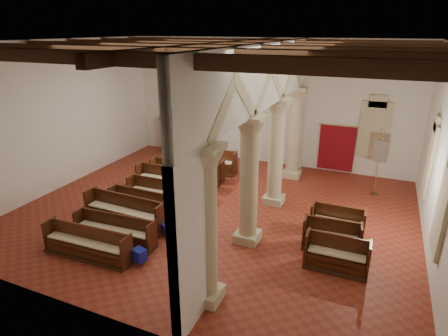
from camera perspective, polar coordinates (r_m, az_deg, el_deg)
floor at (r=14.06m, az=-1.30°, el=-6.53°), size 14.00×14.00×0.00m
ceiling at (r=12.52m, az=-1.53°, el=18.73°), size 14.00×14.00×0.00m
wall_back at (r=18.46m, az=6.45°, el=9.83°), size 14.00×0.02×6.00m
wall_front at (r=8.22m, az=-19.07°, el=-5.09°), size 14.00×0.02×6.00m
wall_left at (r=17.03m, az=-23.56°, el=7.35°), size 0.02×12.00×6.00m
wall_right at (r=12.01m, az=30.64°, el=1.16°), size 0.02×12.00×6.00m
ceiling_beams at (r=12.52m, az=-1.52°, el=17.91°), size 13.80×11.80×0.30m
arcade at (r=12.21m, az=6.34°, el=7.00°), size 0.90×11.90×6.00m
window_right_a at (r=10.88m, az=30.58°, el=-5.21°), size 0.03×1.00×2.20m
window_right_b at (r=14.61m, az=29.02°, el=1.20°), size 0.03×1.00×2.20m
window_back at (r=17.86m, az=21.91°, el=5.48°), size 1.00×0.03×2.20m
pipe_organ at (r=20.11m, az=-6.58°, el=5.96°), size 2.10×0.85×4.40m
lectern at (r=18.22m, az=-0.26°, el=1.66°), size 0.50×0.51×1.19m
dossal_curtain at (r=18.15m, az=16.77°, el=2.92°), size 1.80×0.07×2.17m
processional_banner at (r=16.32m, az=22.22°, el=-1.08°), size 0.55×0.71×2.43m
hymnal_box_a at (r=11.31m, az=-12.76°, el=-12.79°), size 0.43×0.38×0.36m
hymnal_box_b at (r=12.52m, az=-8.93°, el=-9.04°), size 0.42×0.39×0.34m
hymnal_box_c at (r=13.51m, az=-8.67°, el=-6.83°), size 0.31×0.26×0.28m
tube_heater_a at (r=11.73m, az=-15.93°, el=-12.47°), size 0.98×0.27×0.10m
tube_heater_b at (r=12.32m, az=-20.21°, el=-11.29°), size 0.87×0.43×0.09m
nave_pew_0 at (r=12.01m, az=-20.06°, el=-11.31°), size 2.87×0.73×0.95m
nave_pew_1 at (r=12.44m, az=-16.25°, el=-9.66°), size 2.75×0.76×0.95m
nave_pew_2 at (r=13.33m, az=-14.83°, el=-7.12°), size 3.06×0.84×1.10m
nave_pew_3 at (r=13.75m, az=-11.96°, el=-6.13°), size 2.83×0.74×0.99m
nave_pew_4 at (r=14.49m, az=-9.39°, el=-4.46°), size 2.82×0.74×1.03m
nave_pew_5 at (r=15.58m, az=-7.77°, el=-2.49°), size 3.25×0.74×1.05m
nave_pew_6 at (r=16.27m, az=-6.11°, el=-1.41°), size 3.08×0.79×1.04m
nave_pew_7 at (r=16.82m, az=-4.54°, el=-0.64°), size 2.75×0.85×1.00m
nave_pew_8 at (r=17.64m, az=-2.47°, el=0.55°), size 2.77×0.89×1.09m
aisle_pew_0 at (r=11.22m, az=16.70°, el=-13.11°), size 1.75×0.69×1.01m
aisle_pew_1 at (r=12.06m, az=16.01°, el=-10.55°), size 1.75×0.77×0.98m
aisle_pew_2 at (r=12.87m, az=16.81°, el=-8.47°), size 1.70×0.69×1.02m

